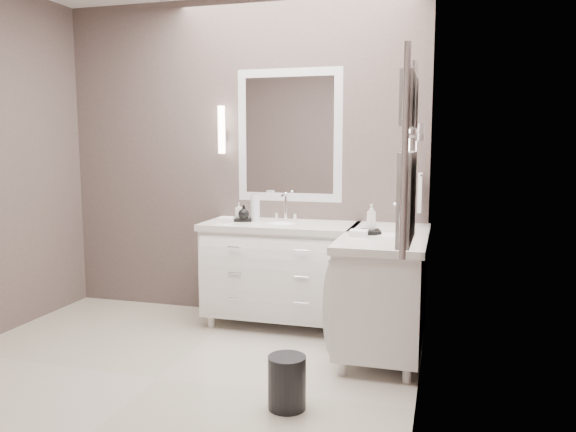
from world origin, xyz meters
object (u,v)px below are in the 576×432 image
(towel_ladder, at_px, (408,164))
(vanity_right, at_px, (384,284))
(waste_bin, at_px, (287,382))
(vanity_back, at_px, (280,267))

(towel_ladder, bearing_deg, vanity_right, 99.84)
(waste_bin, bearing_deg, vanity_right, 68.25)
(vanity_right, bearing_deg, waste_bin, -111.75)
(waste_bin, bearing_deg, vanity_back, 107.94)
(vanity_right, height_order, waste_bin, vanity_right)
(towel_ladder, bearing_deg, vanity_back, 124.10)
(towel_ladder, bearing_deg, waste_bin, 160.15)
(vanity_back, height_order, waste_bin, vanity_back)
(vanity_back, distance_m, vanity_right, 0.93)
(vanity_right, relative_size, towel_ladder, 1.38)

